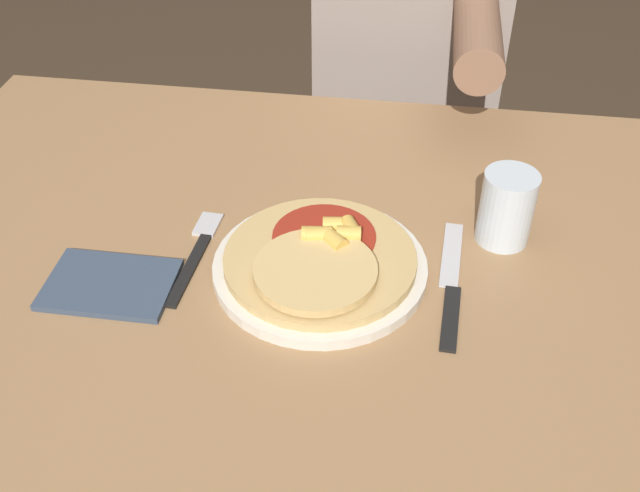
{
  "coord_description": "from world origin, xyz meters",
  "views": [
    {
      "loc": [
        0.13,
        -0.68,
        1.36
      ],
      "look_at": [
        0.04,
        -0.02,
        0.81
      ],
      "focal_mm": 42.0,
      "sensor_mm": 36.0,
      "label": 1
    }
  ],
  "objects_px": {
    "drinking_glass": "(507,208)",
    "knife": "(451,284)",
    "pizza": "(320,258)",
    "fork": "(197,250)",
    "dining_table": "(295,328)",
    "person_diner": "(410,58)",
    "plate": "(320,267)"
  },
  "relations": [
    {
      "from": "drinking_glass",
      "to": "knife",
      "type": "bearing_deg",
      "value": -121.75
    },
    {
      "from": "pizza",
      "to": "fork",
      "type": "bearing_deg",
      "value": 173.02
    },
    {
      "from": "fork",
      "to": "dining_table",
      "type": "bearing_deg",
      "value": 3.16
    },
    {
      "from": "fork",
      "to": "person_diner",
      "type": "height_order",
      "value": "person_diner"
    },
    {
      "from": "drinking_glass",
      "to": "person_diner",
      "type": "height_order",
      "value": "person_diner"
    },
    {
      "from": "pizza",
      "to": "knife",
      "type": "distance_m",
      "value": 0.16
    },
    {
      "from": "dining_table",
      "to": "fork",
      "type": "distance_m",
      "value": 0.17
    },
    {
      "from": "plate",
      "to": "fork",
      "type": "relative_size",
      "value": 1.44
    },
    {
      "from": "fork",
      "to": "drinking_glass",
      "type": "height_order",
      "value": "drinking_glass"
    },
    {
      "from": "fork",
      "to": "person_diner",
      "type": "bearing_deg",
      "value": 71.18
    },
    {
      "from": "dining_table",
      "to": "drinking_glass",
      "type": "xyz_separation_m",
      "value": [
        0.25,
        0.08,
        0.17
      ]
    },
    {
      "from": "dining_table",
      "to": "plate",
      "type": "distance_m",
      "value": 0.14
    },
    {
      "from": "knife",
      "to": "drinking_glass",
      "type": "xyz_separation_m",
      "value": [
        0.06,
        0.1,
        0.04
      ]
    },
    {
      "from": "dining_table",
      "to": "drinking_glass",
      "type": "bearing_deg",
      "value": 16.56
    },
    {
      "from": "plate",
      "to": "knife",
      "type": "relative_size",
      "value": 1.15
    },
    {
      "from": "dining_table",
      "to": "knife",
      "type": "relative_size",
      "value": 5.03
    },
    {
      "from": "knife",
      "to": "drinking_glass",
      "type": "relative_size",
      "value": 2.34
    },
    {
      "from": "dining_table",
      "to": "drinking_glass",
      "type": "distance_m",
      "value": 0.31
    },
    {
      "from": "fork",
      "to": "person_diner",
      "type": "xyz_separation_m",
      "value": [
        0.23,
        0.67,
        -0.05
      ]
    },
    {
      "from": "plate",
      "to": "pizza",
      "type": "distance_m",
      "value": 0.02
    },
    {
      "from": "pizza",
      "to": "fork",
      "type": "distance_m",
      "value": 0.16
    },
    {
      "from": "pizza",
      "to": "fork",
      "type": "relative_size",
      "value": 1.29
    },
    {
      "from": "drinking_glass",
      "to": "person_diner",
      "type": "bearing_deg",
      "value": 103.41
    },
    {
      "from": "plate",
      "to": "drinking_glass",
      "type": "distance_m",
      "value": 0.24
    },
    {
      "from": "pizza",
      "to": "drinking_glass",
      "type": "relative_size",
      "value": 2.41
    },
    {
      "from": "drinking_glass",
      "to": "pizza",
      "type": "bearing_deg",
      "value": -154.94
    },
    {
      "from": "plate",
      "to": "knife",
      "type": "bearing_deg",
      "value": -1.03
    },
    {
      "from": "drinking_glass",
      "to": "dining_table",
      "type": "bearing_deg",
      "value": -163.44
    },
    {
      "from": "pizza",
      "to": "knife",
      "type": "height_order",
      "value": "pizza"
    },
    {
      "from": "knife",
      "to": "drinking_glass",
      "type": "distance_m",
      "value": 0.12
    },
    {
      "from": "plate",
      "to": "drinking_glass",
      "type": "bearing_deg",
      "value": 24.05
    },
    {
      "from": "drinking_glass",
      "to": "person_diner",
      "type": "xyz_separation_m",
      "value": [
        -0.14,
        0.59,
        -0.09
      ]
    }
  ]
}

